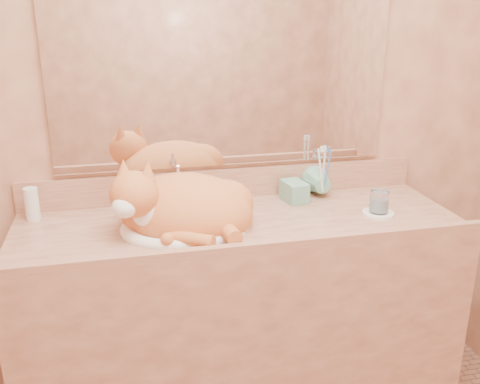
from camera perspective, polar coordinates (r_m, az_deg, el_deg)
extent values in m
cube|color=#965E44|center=(2.09, -1.71, 9.95)|extent=(2.40, 0.02, 2.50)
cube|color=white|center=(2.06, -1.68, 13.75)|extent=(1.30, 0.02, 0.80)
imported|color=#6BAC92|center=(2.07, 6.61, 0.86)|extent=(0.09, 0.09, 0.18)
imported|color=#6BAC92|center=(2.16, 8.88, 0.54)|extent=(0.12, 0.12, 0.11)
cylinder|color=white|center=(2.06, 14.53, -2.21)|extent=(0.12, 0.12, 0.01)
cylinder|color=silver|center=(2.04, 14.64, -1.01)|extent=(0.07, 0.07, 0.08)
cylinder|color=white|center=(2.07, -21.32, -1.20)|extent=(0.05, 0.05, 0.12)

